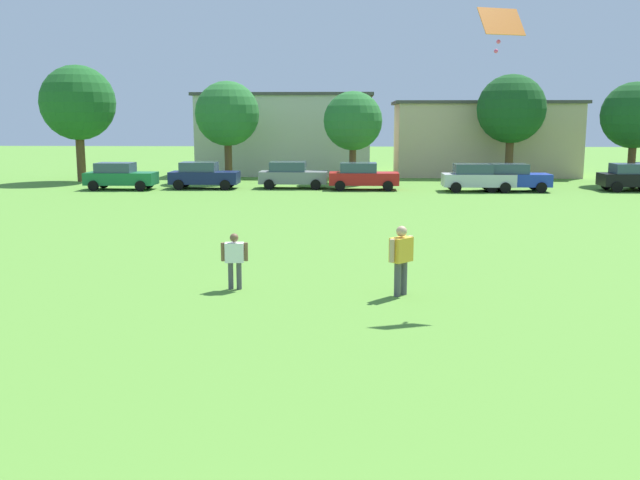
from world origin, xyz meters
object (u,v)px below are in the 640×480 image
Objects in this scene: parked_car_silver_4 at (477,177)px; bystander_near_trees at (235,256)px; parked_car_navy_1 at (203,175)px; parked_car_red_3 at (362,176)px; tree_far_left at (78,103)px; adult_bystander at (401,254)px; parked_car_gray_2 at (292,175)px; tree_left at (227,114)px; tree_right at (511,109)px; tree_center at (353,121)px; kite at (501,24)px; parked_car_green_0 at (120,176)px; tree_far_right at (635,116)px; parked_car_blue_5 at (512,177)px; parked_car_black_6 at (635,177)px.

bystander_near_trees is at bearing -112.51° from parked_car_silver_4.
parked_car_red_3 is at bearing -1.34° from parked_car_navy_1.
adult_bystander is at bearing -57.27° from tree_far_left.
bystander_near_trees is 27.00m from parked_car_gray_2.
parked_car_navy_1 is 1.00× the size of parked_car_gray_2.
tree_left is (0.72, 5.12, 3.84)m from parked_car_navy_1.
tree_center is at bearing -170.01° from tree_right.
kite is at bearing 175.13° from bystander_near_trees.
bystander_near_trees is 0.34× the size of parked_car_gray_2.
parked_car_green_0 is (-11.51, 25.62, -0.02)m from bystander_near_trees.
tree_center is at bearing 45.74° from parked_car_gray_2.
bystander_near_trees is (-4.27, 0.44, -0.17)m from adult_bystander.
tree_right is at bearing 3.05° from tree_far_left.
parked_car_green_0 is (-15.77, 26.07, -0.19)m from adult_bystander.
adult_bystander is 6.03m from kite.
parked_car_green_0 is 33.56m from tree_far_right.
kite is 28.65m from parked_car_gray_2.
adult_bystander is 0.41× the size of parked_car_red_3.
parked_car_blue_5 is at bearing -2.35° from parked_car_navy_1.
tree_far_right is at bearing -2.97° from tree_left.
kite is 0.15× the size of tree_far_left.
parked_car_silver_4 is at bearing -12.14° from tree_far_left.
parked_car_gray_2 is 1.00× the size of parked_car_blue_5.
parked_car_green_0 is 26.89m from tree_right.
parked_car_black_6 is at bearing 62.45° from kite.
tree_center is at bearing 96.54° from kite.
adult_bystander is at bearing -106.38° from tree_right.
parked_car_silver_4 is 9.88m from tree_center.
tree_far_left is 1.16× the size of tree_left.
parked_car_silver_4 is 0.58× the size of tree_right.
tree_far_left is 1.19× the size of tree_far_right.
parked_car_red_3 is at bearing -101.94° from bystander_near_trees.
bystander_near_trees is at bearing -127.74° from parked_car_black_6.
tree_far_right reaches higher than bystander_near_trees.
adult_bystander is 0.24× the size of tree_right.
parked_car_red_3 is at bearing 179.87° from parked_car_black_6.
parked_car_red_3 is (-0.63, 26.70, -0.19)m from adult_bystander.
tree_right is (10.42, 6.61, 4.17)m from parked_car_red_3.
adult_bystander is 0.22× the size of tree_far_left.
adult_bystander is 0.25× the size of tree_left.
kite is at bearing 141.63° from adult_bystander.
bystander_near_trees is at bearing -62.73° from tree_far_left.
parked_car_navy_1 is 1.00× the size of parked_car_blue_5.
parked_car_blue_5 reaches higher than bystander_near_trees.
bystander_near_trees is 0.24× the size of tree_center.
parked_car_blue_5 is (8.48, 26.14, -0.19)m from adult_bystander.
tree_far_right reaches higher than parked_car_silver_4.
tree_far_left is (-15.28, 4.28, 4.58)m from parked_car_gray_2.
parked_car_red_3 is at bearing -82.39° from tree_center.
parked_car_blue_5 is 0.53× the size of tree_far_left.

